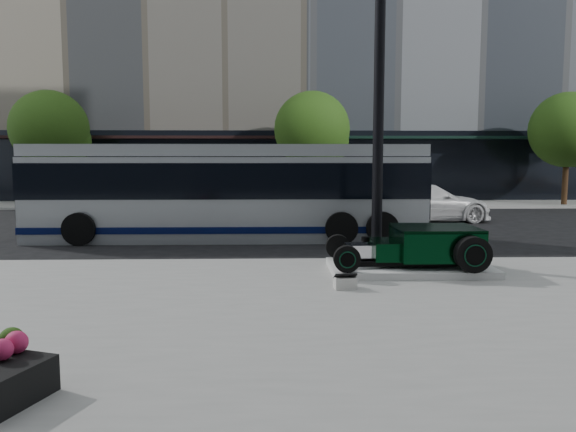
{
  "coord_description": "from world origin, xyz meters",
  "views": [
    {
      "loc": [
        -1.04,
        -15.3,
        2.56
      ],
      "look_at": [
        -0.66,
        -2.46,
        1.2
      ],
      "focal_mm": 35.0,
      "sensor_mm": 36.0,
      "label": 1
    }
  ],
  "objects_px": {
    "lamppost": "(379,98)",
    "transit_bus": "(228,191)",
    "hot_rod": "(425,245)",
    "white_sedan": "(424,203)"
  },
  "relations": [
    {
      "from": "hot_rod",
      "to": "lamppost",
      "type": "relative_size",
      "value": 0.39
    },
    {
      "from": "lamppost",
      "to": "hot_rod",
      "type": "bearing_deg",
      "value": -60.38
    },
    {
      "from": "hot_rod",
      "to": "transit_bus",
      "type": "bearing_deg",
      "value": 128.51
    },
    {
      "from": "hot_rod",
      "to": "lamppost",
      "type": "height_order",
      "value": "lamppost"
    },
    {
      "from": "lamppost",
      "to": "white_sedan",
      "type": "bearing_deg",
      "value": 68.04
    },
    {
      "from": "hot_rod",
      "to": "white_sedan",
      "type": "distance_m",
      "value": 10.47
    },
    {
      "from": "lamppost",
      "to": "transit_bus",
      "type": "bearing_deg",
      "value": 130.93
    },
    {
      "from": "transit_bus",
      "to": "white_sedan",
      "type": "height_order",
      "value": "transit_bus"
    },
    {
      "from": "white_sedan",
      "to": "transit_bus",
      "type": "bearing_deg",
      "value": 110.32
    },
    {
      "from": "hot_rod",
      "to": "transit_bus",
      "type": "height_order",
      "value": "transit_bus"
    }
  ]
}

